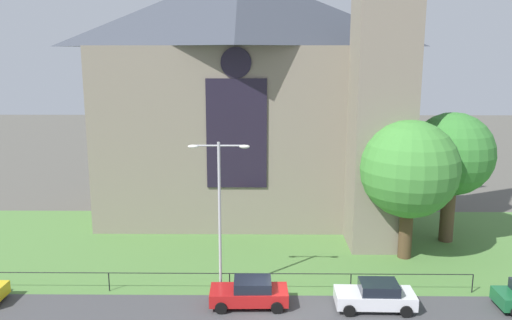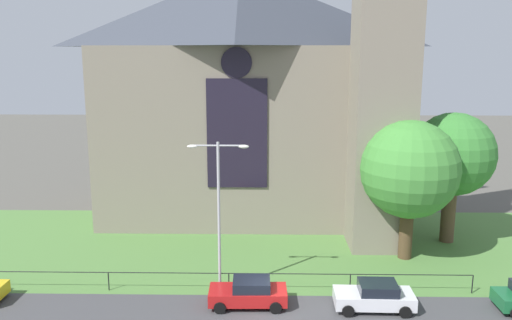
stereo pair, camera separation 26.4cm
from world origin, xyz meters
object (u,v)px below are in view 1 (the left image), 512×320
Objects in this scene: tree_right_far at (452,155)px; parked_car_white at (376,296)px; tree_right_near at (409,170)px; church_building at (249,93)px; parked_car_red at (250,293)px; streetlamp_near at (219,200)px.

parked_car_white is at bearing -125.14° from tree_right_far.
tree_right_near is at bearing -140.28° from tree_right_far.
church_building reaches higher than tree_right_far.
streetlamp_near is at bearing -44.42° from parked_car_red.
streetlamp_near reaches higher than parked_car_white.
tree_right_far is 18.01m from streetlamp_near.
tree_right_near is (10.66, -9.76, -4.23)m from church_building.
church_building is 19.26m from parked_car_red.
tree_right_far is at bearing -24.24° from church_building.
church_building reaches higher than parked_car_white.
parked_car_red is (1.70, -1.60, -4.77)m from streetlamp_near.
parked_car_white is (-3.50, -7.25, -5.30)m from tree_right_near.
tree_right_far reaches higher than parked_car_red.
tree_right_near reaches higher than parked_car_white.
tree_right_near is at bearing -114.75° from parked_car_white.
parked_car_red is at bearing -43.16° from streetlamp_near.
parked_car_white is (6.74, -0.28, 0.00)m from parked_car_red.
tree_right_far is 5.05m from tree_right_near.
tree_right_near is 13.10m from streetlamp_near.
church_building is 16.41m from tree_right_far.
streetlamp_near is (-1.28, -15.13, -4.75)m from church_building.
parked_car_red is at bearing -88.54° from church_building.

